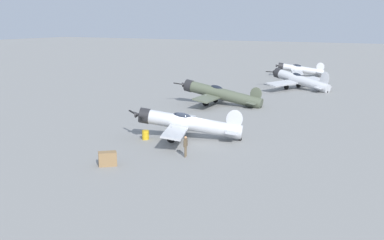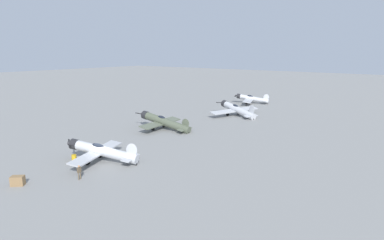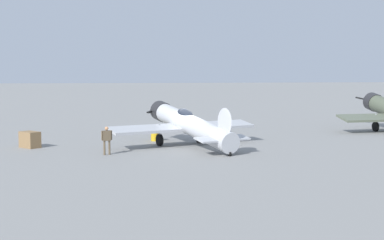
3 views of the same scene
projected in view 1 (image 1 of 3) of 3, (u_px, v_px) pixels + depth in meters
ground_plane at (192, 139)px, 46.37m from camera, size 400.00×400.00×0.00m
airplane_foreground at (187, 123)px, 46.14m from camera, size 10.70×10.35×2.92m
airplane_mid_apron at (220, 94)px, 64.54m from camera, size 11.94×10.26×3.33m
airplane_far_line at (299, 80)px, 78.99m from camera, size 11.00×12.86×3.42m
airplane_outer_stand at (299, 69)px, 97.22m from camera, size 9.20×12.07×2.77m
ground_crew_mechanic at (186, 144)px, 40.28m from camera, size 0.34×0.64×1.70m
equipment_crate at (108, 159)px, 37.95m from camera, size 1.55×1.51×1.05m
fuel_drum at (146, 135)px, 46.23m from camera, size 0.66×0.66×0.85m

